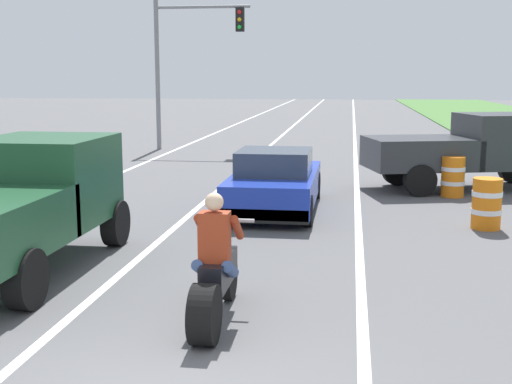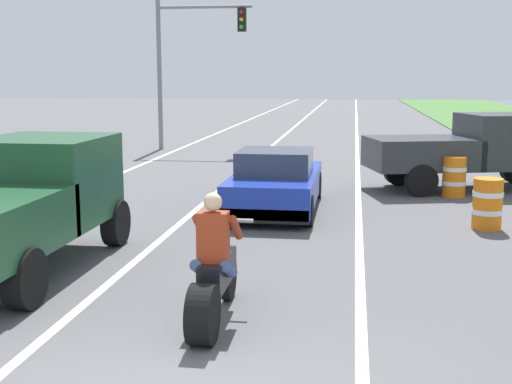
{
  "view_description": "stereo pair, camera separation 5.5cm",
  "coord_description": "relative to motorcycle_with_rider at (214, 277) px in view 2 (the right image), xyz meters",
  "views": [
    {
      "loc": [
        1.61,
        -5.04,
        2.97
      ],
      "look_at": [
        0.02,
        6.21,
        1.0
      ],
      "focal_mm": 47.3,
      "sensor_mm": 36.0,
      "label": 1
    },
    {
      "loc": [
        1.66,
        -5.04,
        2.97
      ],
      "look_at": [
        0.02,
        6.21,
        1.0
      ],
      "focal_mm": 47.3,
      "sensor_mm": 36.0,
      "label": 2
    }
  ],
  "objects": [
    {
      "name": "motorcycle_with_rider",
      "position": [
        0.0,
        0.0,
        0.0
      ],
      "size": [
        0.7,
        2.21,
        1.62
      ],
      "color": "black",
      "rests_on": "ground"
    },
    {
      "name": "traffic_light_mast_near",
      "position": [
        -5.02,
        18.95,
        3.35
      ],
      "size": [
        3.85,
        0.34,
        6.0
      ],
      "color": "gray",
      "rests_on": "ground"
    },
    {
      "name": "lane_stripe_centre_dashed",
      "position": [
        -1.84,
        17.45,
        -0.59
      ],
      "size": [
        0.14,
        120.0,
        0.01
      ],
      "primitive_type": "cube",
      "color": "white",
      "rests_on": "ground"
    },
    {
      "name": "lane_stripe_left_solid",
      "position": [
        -5.44,
        17.45,
        -0.59
      ],
      "size": [
        0.14,
        120.0,
        0.01
      ],
      "primitive_type": "cube",
      "color": "white",
      "rests_on": "ground"
    },
    {
      "name": "lane_stripe_right_solid",
      "position": [
        1.76,
        17.45,
        -0.59
      ],
      "size": [
        0.14,
        120.0,
        0.01
      ],
      "primitive_type": "cube",
      "color": "white",
      "rests_on": "ground"
    },
    {
      "name": "construction_barrel_mid",
      "position": [
        4.09,
        9.39,
        -0.09
      ],
      "size": [
        0.58,
        0.58,
        1.0
      ],
      "color": "orange",
      "rests_on": "ground"
    },
    {
      "name": "pickup_truck_left_lane_dark_green",
      "position": [
        -3.38,
        1.82,
        0.51
      ],
      "size": [
        2.02,
        4.8,
        1.98
      ],
      "color": "#1E4C2D",
      "rests_on": "ground"
    },
    {
      "name": "sports_car_blue",
      "position": [
        -0.07,
        7.06,
        0.04
      ],
      "size": [
        1.84,
        4.3,
        1.37
      ],
      "color": "#1E38B2",
      "rests_on": "ground"
    },
    {
      "name": "construction_barrel_nearest",
      "position": [
        4.23,
        5.82,
        -0.09
      ],
      "size": [
        0.58,
        0.58,
        1.0
      ],
      "color": "orange",
      "rests_on": "ground"
    },
    {
      "name": "pickup_truck_right_shoulder_dark_grey",
      "position": [
        4.63,
        10.59,
        0.51
      ],
      "size": [
        5.14,
        3.14,
        1.98
      ],
      "color": "#2D3035",
      "rests_on": "ground"
    }
  ]
}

